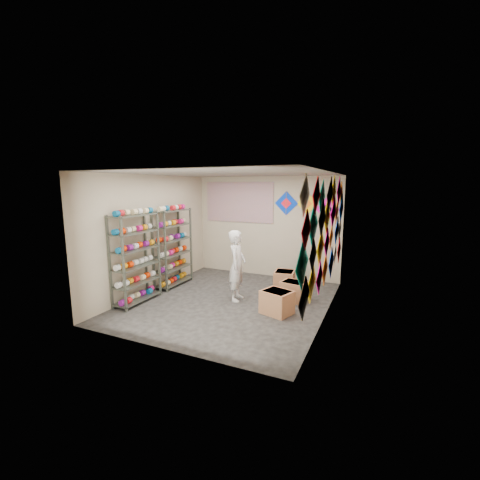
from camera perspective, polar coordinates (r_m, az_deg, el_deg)
The scene contains 12 objects.
ground at distance 7.04m, azimuth -1.78°, elevation -10.82°, with size 4.50×4.50×0.00m, color black.
room_walls at distance 6.64m, azimuth -1.85°, elevation 2.59°, with size 4.50×4.50×4.50m.
shelf_rack_front at distance 7.07m, azimuth -18.06°, elevation -3.17°, with size 0.40×1.10×1.90m, color #4C5147.
shelf_rack_back at distance 8.05m, azimuth -11.84°, elevation -1.36°, with size 0.40×1.10×1.90m, color #4C5147.
string_spools at distance 7.53m, azimuth -14.78°, elevation -1.50°, with size 0.12×2.36×0.12m.
kite_wall_display at distance 6.05m, azimuth 15.26°, elevation 1.61°, with size 0.06×4.41×2.08m.
back_wall_kites at distance 8.37m, azimuth 11.62°, elevation 6.06°, with size 1.67×0.02×0.73m.
poster at distance 8.96m, azimuth -0.16°, elevation 6.73°, with size 2.00×0.01×1.10m, color #5A4EAA.
shopkeeper at distance 6.91m, azimuth -0.51°, elevation -4.57°, with size 0.45×0.61×1.53m, color silver.
carton_a at distance 6.37m, azimuth 6.58°, elevation -10.93°, with size 0.55×0.46×0.46m, color #9E6A45.
carton_b at distance 7.11m, azimuth 9.53°, elevation -8.94°, with size 0.52×0.42×0.42m, color #9E6A45.
carton_c at distance 7.83m, azimuth 7.90°, elevation -7.06°, with size 0.46×0.50×0.44m, color #9E6A45.
Camera 1 is at (2.91, -5.91, 2.47)m, focal length 24.00 mm.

